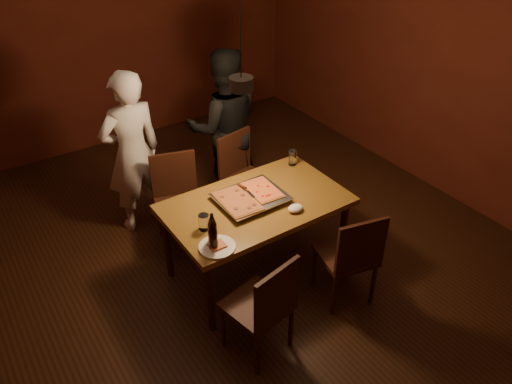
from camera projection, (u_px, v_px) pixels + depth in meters
room_shell at (242, 127)px, 3.82m from camera, size 6.00×6.00×6.00m
dining_table at (256, 209)px, 4.16m from camera, size 1.50×0.90×0.75m
chair_far_left at (177, 192)px, 4.62m from camera, size 0.52×0.52×0.49m
chair_far_right at (242, 168)px, 4.97m from camera, size 0.49×0.49×0.49m
chair_near_left at (266, 301)px, 3.49m from camera, size 0.49×0.49×0.49m
chair_near_right at (352, 251)px, 3.93m from camera, size 0.50×0.50×0.49m
pizza_tray at (251, 198)px, 4.12m from camera, size 0.56×0.47×0.05m
pizza_meat at (237, 201)px, 4.03m from camera, size 0.29×0.43×0.02m
pizza_cheese at (262, 190)px, 4.17m from camera, size 0.25×0.38×0.02m
spatula at (250, 194)px, 4.11m from camera, size 0.10×0.24×0.04m
beer_bottle_a at (213, 235)px, 3.55m from camera, size 0.07×0.07×0.26m
beer_bottle_b at (212, 228)px, 3.62m from camera, size 0.07×0.07×0.25m
water_glass_left at (204, 222)px, 3.79m from camera, size 0.08×0.08×0.13m
water_glass_right at (293, 158)px, 4.58m from camera, size 0.07×0.07×0.15m
plate_slice at (217, 247)px, 3.63m from camera, size 0.27×0.27×0.03m
napkin at (295, 208)px, 4.00m from camera, size 0.13×0.10×0.05m
diner_white at (133, 153)px, 4.67m from camera, size 0.62×0.43×1.62m
diner_dark at (224, 127)px, 5.11m from camera, size 0.96×0.85×1.64m
pendant_lamp at (241, 82)px, 3.62m from camera, size 0.18×0.18×1.10m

